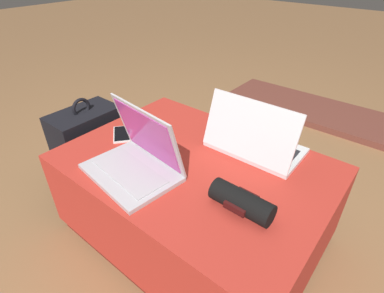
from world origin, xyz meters
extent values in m
plane|color=olive|center=(0.00, 0.00, 0.00)|extent=(14.00, 14.00, 0.00)
cube|color=maroon|center=(0.00, 0.00, 0.03)|extent=(0.96, 0.69, 0.05)
cube|color=#B22D23|center=(0.00, 0.00, 0.22)|extent=(1.00, 0.72, 0.35)
cube|color=#B7B7BC|center=(-0.13, -0.21, 0.41)|extent=(0.36, 0.27, 0.02)
cube|color=#B2B2B7|center=(-0.13, -0.21, 0.42)|extent=(0.31, 0.16, 0.00)
cube|color=#B7B7BC|center=(-0.12, -0.12, 0.53)|extent=(0.34, 0.11, 0.23)
cube|color=#B23D93|center=(-0.12, -0.12, 0.53)|extent=(0.30, 0.09, 0.20)
cube|color=silver|center=(0.14, 0.23, 0.41)|extent=(0.36, 0.23, 0.02)
cube|color=#232328|center=(0.14, 0.23, 0.42)|extent=(0.32, 0.13, 0.00)
cube|color=silver|center=(0.14, 0.15, 0.52)|extent=(0.36, 0.08, 0.21)
cube|color=green|center=(0.14, 0.16, 0.52)|extent=(0.32, 0.07, 0.19)
cube|color=white|center=(-0.37, -0.05, 0.40)|extent=(0.15, 0.14, 0.01)
cube|color=black|center=(-0.37, -0.05, 0.41)|extent=(0.14, 0.13, 0.00)
cube|color=black|center=(-0.66, -0.05, 0.21)|extent=(0.20, 0.33, 0.42)
cube|color=black|center=(-0.78, -0.05, 0.13)|extent=(0.07, 0.26, 0.19)
torus|color=black|center=(-0.66, -0.05, 0.44)|extent=(0.02, 0.09, 0.09)
cylinder|color=black|center=(0.27, -0.11, 0.43)|extent=(0.20, 0.08, 0.07)
cube|color=#350D0D|center=(0.27, -0.11, 0.43)|extent=(0.07, 0.09, 0.02)
cube|color=brown|center=(0.00, 1.52, 0.02)|extent=(1.40, 0.50, 0.04)
camera|label=1|loc=(0.57, -0.72, 1.08)|focal=28.00mm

